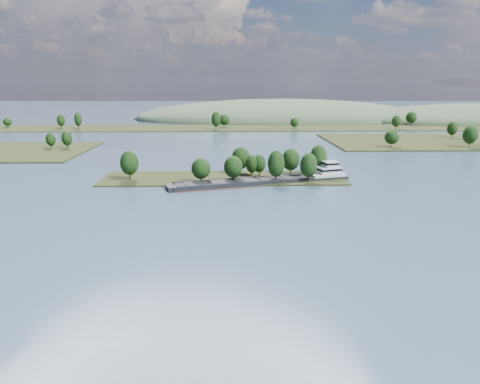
{
  "coord_description": "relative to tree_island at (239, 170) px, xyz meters",
  "views": [
    {
      "loc": [
        1.85,
        -11.65,
        39.34
      ],
      "look_at": [
        5.59,
        130.0,
        6.0
      ],
      "focal_mm": 35.0,
      "sensor_mm": 36.0,
      "label": 1
    }
  ],
  "objects": [
    {
      "name": "ground",
      "position": [
        -6.5,
        -58.91,
        -4.08
      ],
      "size": [
        1800.0,
        1800.0,
        0.0
      ],
      "primitive_type": "plane",
      "color": "#37485F",
      "rests_on": "ground"
    },
    {
      "name": "tree_island",
      "position": [
        0.0,
        0.0,
        0.0
      ],
      "size": [
        100.0,
        30.0,
        14.21
      ],
      "color": "#252C13",
      "rests_on": "ground"
    },
    {
      "name": "back_shoreline",
      "position": [
        2.17,
        220.8,
        -3.4
      ],
      "size": [
        900.0,
        60.0,
        16.34
      ],
      "color": "#252C13",
      "rests_on": "ground"
    },
    {
      "name": "hill_east",
      "position": [
        253.5,
        291.09,
        -4.08
      ],
      "size": [
        260.0,
        140.0,
        36.0
      ],
      "primitive_type": "ellipsoid",
      "color": "#41543A",
      "rests_on": "ground"
    },
    {
      "name": "hill_west",
      "position": [
        53.5,
        321.09,
        -4.08
      ],
      "size": [
        320.0,
        160.0,
        44.0
      ],
      "primitive_type": "ellipsoid",
      "color": "#41543A",
      "rests_on": "ground"
    },
    {
      "name": "cargo_barge",
      "position": [
        13.39,
        -7.58,
        -2.81
      ],
      "size": [
        73.96,
        30.06,
        10.09
      ],
      "color": "black",
      "rests_on": "ground"
    }
  ]
}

